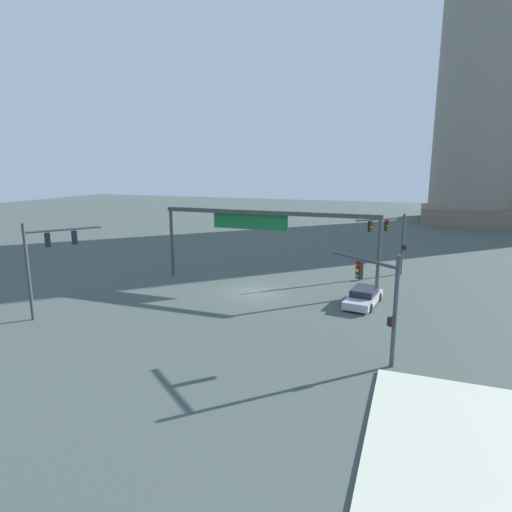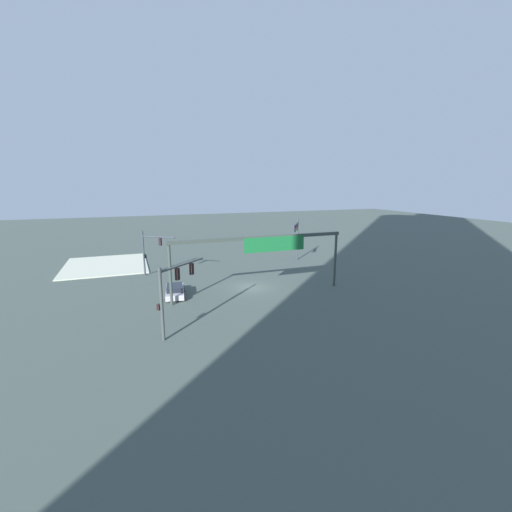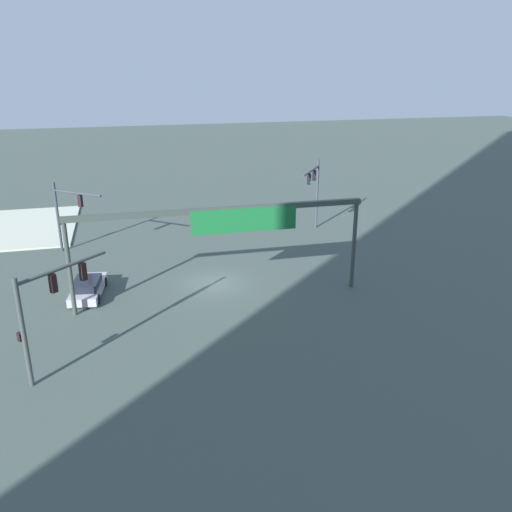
{
  "view_description": "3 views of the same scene",
  "coord_description": "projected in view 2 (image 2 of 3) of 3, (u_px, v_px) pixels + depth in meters",
  "views": [
    {
      "loc": [
        11.86,
        -31.43,
        10.06
      ],
      "look_at": [
        -0.31,
        1.11,
        2.78
      ],
      "focal_mm": 30.12,
      "sensor_mm": 36.0,
      "label": 1
    },
    {
      "loc": [
        12.68,
        35.36,
        11.73
      ],
      "look_at": [
        -0.91,
        -0.88,
        3.47
      ],
      "focal_mm": 23.8,
      "sensor_mm": 36.0,
      "label": 2
    },
    {
      "loc": [
        5.46,
        34.99,
        15.21
      ],
      "look_at": [
        -2.83,
        1.0,
        2.24
      ],
      "focal_mm": 37.64,
      "sensor_mm": 36.0,
      "label": 3
    }
  ],
  "objects": [
    {
      "name": "ground_plane",
      "position": [
        251.0,
        287.0,
        39.19
      ],
      "size": [
        195.86,
        195.86,
        0.0
      ],
      "primitive_type": "plane",
      "color": "#404D47"
    },
    {
      "name": "sidewalk_corner",
      "position": [
        106.0,
        265.0,
        49.58
      ],
      "size": [
        11.32,
        13.43,
        0.15
      ],
      "primitive_type": "cube",
      "color": "beige",
      "rests_on": "ground"
    },
    {
      "name": "traffic_signal_near_corner",
      "position": [
        150.0,
        248.0,
        43.38
      ],
      "size": [
        3.84,
        3.31,
        5.83
      ],
      "rotation": [
        0.0,
        0.0,
        2.48
      ],
      "color": "#323A43",
      "rests_on": "ground"
    },
    {
      "name": "traffic_signal_opposite_side",
      "position": [
        297.0,
        233.0,
        51.4
      ],
      "size": [
        2.92,
        4.11,
        6.49
      ],
      "rotation": [
        0.0,
        0.0,
        0.96
      ],
      "color": "#363C47",
      "rests_on": "ground"
    },
    {
      "name": "traffic_signal_cross_street",
      "position": [
        173.0,
        286.0,
        26.3
      ],
      "size": [
        4.32,
        3.83,
        5.76
      ],
      "rotation": [
        0.0,
        0.0,
        -2.39
      ],
      "color": "#3A4242",
      "rests_on": "ground"
    },
    {
      "name": "overhead_sign_gantry",
      "position": [
        263.0,
        246.0,
        35.6
      ],
      "size": [
        19.06,
        0.43,
        6.4
      ],
      "color": "#35403B",
      "rests_on": "ground"
    },
    {
      "name": "sedan_car_approaching",
      "position": [
        175.0,
        291.0,
        36.16
      ],
      "size": [
        2.47,
        4.9,
        1.21
      ],
      "rotation": [
        0.0,
        0.0,
        -1.71
      ],
      "color": "#AEABB7",
      "rests_on": "ground"
    }
  ]
}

